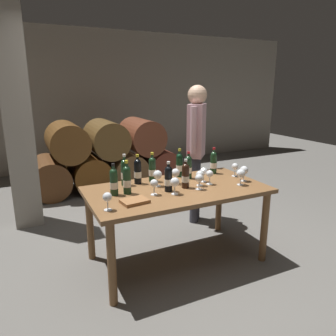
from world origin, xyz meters
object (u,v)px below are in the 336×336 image
object	(u,v)px
wine_bottle_3	(138,171)
wine_glass_6	(176,173)
wine_glass_9	(107,198)
wine_bottle_2	(179,165)
wine_glass_1	(199,179)
wine_glass_2	(200,175)
wine_glass_10	(158,175)
wine_glass_7	(210,174)
wine_glass_3	(175,183)
wine_bottle_1	(125,172)
wine_glass_4	(154,184)
wine_glass_8	(204,172)
wine_glass_5	(241,174)
wine_bottle_8	(168,178)
wine_bottle_5	(186,175)
dining_table	(177,197)
wine_glass_11	(244,171)
wine_bottle_6	(214,162)
sommelier_presenting	(196,141)
wine_bottle_4	(188,167)
wine_bottle_9	(127,180)
wine_bottle_0	(114,182)
tasting_notebook	(135,201)
wine_glass_0	(235,167)

from	to	relation	value
wine_bottle_3	wine_glass_6	distance (m)	0.38
wine_glass_9	wine_bottle_2	bearing A→B (deg)	32.17
wine_glass_1	wine_glass_2	size ratio (longest dim) A/B	0.98
wine_glass_9	wine_glass_10	distance (m)	0.71
wine_glass_7	wine_glass_9	distance (m)	1.11
wine_glass_3	wine_bottle_1	bearing A→B (deg)	125.05
wine_glass_3	wine_glass_7	bearing A→B (deg)	14.36
wine_glass_1	wine_glass_4	distance (m)	0.44
wine_glass_8	wine_glass_5	bearing A→B (deg)	-41.96
wine_glass_9	wine_bottle_8	bearing A→B (deg)	18.34
wine_bottle_5	wine_glass_5	bearing A→B (deg)	-17.02
wine_bottle_3	wine_glass_1	xyz separation A→B (m)	(0.45, -0.42, -0.02)
wine_bottle_5	wine_glass_3	bearing A→B (deg)	-144.79
wine_glass_3	wine_glass_10	distance (m)	0.28
wine_glass_9	dining_table	bearing A→B (deg)	19.04
wine_glass_3	wine_glass_11	size ratio (longest dim) A/B	0.98
wine_glass_9	wine_bottle_3	bearing A→B (deg)	50.37
wine_glass_5	wine_glass_7	distance (m)	0.30
dining_table	wine_bottle_6	size ratio (longest dim) A/B	5.80
wine_glass_2	sommelier_presenting	bearing A→B (deg)	62.02
wine_bottle_8	wine_glass_6	size ratio (longest dim) A/B	1.81
wine_glass_5	wine_glass_11	distance (m)	0.14
wine_bottle_1	wine_bottle_4	distance (m)	0.68
wine_bottle_5	wine_bottle_9	bearing A→B (deg)	172.15
wine_bottle_9	wine_glass_3	distance (m)	0.43
wine_glass_4	wine_bottle_6	bearing A→B (deg)	22.96
dining_table	sommelier_presenting	xyz separation A→B (m)	(0.65, 0.75, 0.37)
wine_bottle_0	wine_glass_9	xyz separation A→B (m)	(-0.15, -0.32, -0.02)
wine_bottle_1	wine_glass_2	xyz separation A→B (m)	(0.65, -0.34, -0.03)
wine_bottle_3	wine_glass_10	distance (m)	0.22
wine_glass_6	wine_glass_3	bearing A→B (deg)	-118.29
dining_table	wine_glass_8	distance (m)	0.39
wine_glass_5	wine_bottle_1	bearing A→B (deg)	154.47
wine_bottle_1	wine_glass_11	size ratio (longest dim) A/B	1.95
dining_table	wine_glass_5	size ratio (longest dim) A/B	10.53
wine_bottle_0	wine_bottle_2	distance (m)	0.84
wine_glass_10	wine_glass_9	bearing A→B (deg)	-147.23
wine_bottle_1	wine_glass_6	size ratio (longest dim) A/B	1.99
wine_glass_6	wine_glass_8	distance (m)	0.29
wine_glass_10	wine_glass_2	bearing A→B (deg)	-23.34
wine_bottle_1	wine_glass_2	distance (m)	0.73
wine_bottle_6	wine_glass_7	size ratio (longest dim) A/B	2.03
tasting_notebook	wine_glass_5	bearing A→B (deg)	-6.35
wine_bottle_5	wine_glass_7	bearing A→B (deg)	-2.69
wine_bottle_1	wine_glass_5	distance (m)	1.13
wine_glass_0	tasting_notebook	size ratio (longest dim) A/B	0.66
wine_glass_1	wine_glass_10	bearing A→B (deg)	140.53
dining_table	wine_bottle_3	distance (m)	0.47
wine_glass_1	wine_glass_3	size ratio (longest dim) A/B	0.95
wine_glass_0	wine_glass_9	distance (m)	1.53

